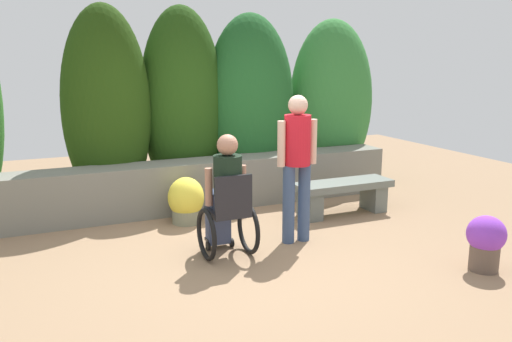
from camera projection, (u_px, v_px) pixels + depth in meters
The scene contains 8 objects.
ground_plane at pixel (246, 253), 5.82m from camera, with size 13.60×13.60×0.00m, color #907254.
stone_retaining_wall at pixel (194, 185), 7.43m from camera, with size 6.02×0.52×0.69m, color slate.
hedge_backdrop at pixel (203, 104), 7.95m from camera, with size 6.77×1.11×3.03m.
stone_bench at pixel (343, 193), 7.21m from camera, with size 1.38×0.45×0.46m.
person_in_wheelchair at pixel (226, 200), 5.63m from camera, with size 0.53×0.66×1.33m.
person_standing_companion at pixel (297, 159), 5.99m from camera, with size 0.49×0.30×1.69m.
flower_pot_purple_near at pixel (486, 241), 5.30m from camera, with size 0.38×0.38×0.57m.
flower_pot_terracotta_by_wall at pixel (186, 201), 6.82m from camera, with size 0.47×0.47×0.60m.
Camera 1 is at (-2.12, -5.07, 2.12)m, focal length 37.30 mm.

